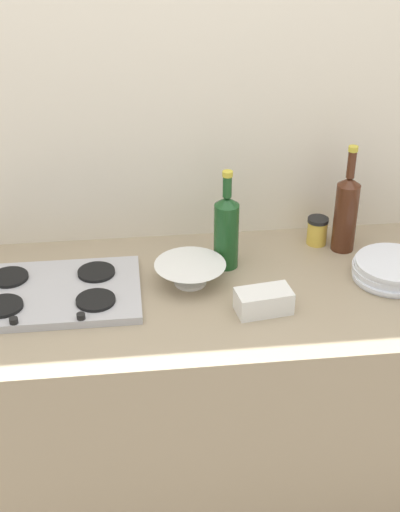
{
  "coord_description": "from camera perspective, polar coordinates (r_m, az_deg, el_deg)",
  "views": [
    {
      "loc": [
        -0.2,
        -1.75,
        2.06
      ],
      "look_at": [
        0.0,
        0.0,
        1.02
      ],
      "focal_mm": 49.99,
      "sensor_mm": 36.0,
      "label": 1
    }
  ],
  "objects": [
    {
      "name": "condiment_jar_front",
      "position": [
        2.36,
        9.36,
        2.01
      ],
      "size": [
        0.07,
        0.07,
        0.09
      ],
      "color": "gold",
      "rests_on": "counter_block"
    },
    {
      "name": "butter_dish",
      "position": [
        2.01,
        5.11,
        -3.62
      ],
      "size": [
        0.17,
        0.11,
        0.07
      ],
      "primitive_type": "cube",
      "rotation": [
        0.0,
        0.0,
        0.14
      ],
      "color": "white",
      "rests_on": "counter_block"
    },
    {
      "name": "wine_bottle_mid_left",
      "position": [
        2.17,
        2.12,
        2.1
      ],
      "size": [
        0.08,
        0.08,
        0.32
      ],
      "color": "#19471E",
      "rests_on": "counter_block"
    },
    {
      "name": "mixing_bowl",
      "position": [
        2.13,
        -0.79,
        -1.34
      ],
      "size": [
        0.21,
        0.21,
        0.07
      ],
      "color": "white",
      "rests_on": "counter_block"
    },
    {
      "name": "backsplash_panel",
      "position": [
        2.28,
        -1.09,
        10.03
      ],
      "size": [
        1.9,
        0.06,
        2.52
      ],
      "primitive_type": "cube",
      "color": "beige",
      "rests_on": "ground"
    },
    {
      "name": "stovetop_hob",
      "position": [
        2.12,
        -11.77,
        -2.91
      ],
      "size": [
        0.51,
        0.34,
        0.04
      ],
      "color": "#B2B2B7",
      "rests_on": "counter_block"
    },
    {
      "name": "plate_stack",
      "position": [
        2.23,
        15.07,
        -1.03
      ],
      "size": [
        0.24,
        0.24,
        0.06
      ],
      "color": "white",
      "rests_on": "counter_block"
    },
    {
      "name": "ground_plane",
      "position": [
        2.71,
        0.0,
        -18.93
      ],
      "size": [
        6.0,
        6.0,
        0.0
      ],
      "primitive_type": "plane",
      "color": "gray",
      "rests_on": "ground"
    },
    {
      "name": "wine_bottle_leftmost",
      "position": [
        2.31,
        11.6,
        3.51
      ],
      "size": [
        0.07,
        0.07,
        0.36
      ],
      "color": "#472314",
      "rests_on": "counter_block"
    },
    {
      "name": "counter_block",
      "position": [
        2.39,
        0.0,
        -11.88
      ],
      "size": [
        1.8,
        0.7,
        0.9
      ],
      "primitive_type": "cube",
      "color": "tan",
      "rests_on": "ground"
    }
  ]
}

